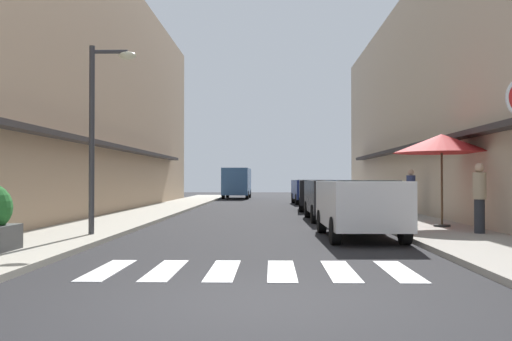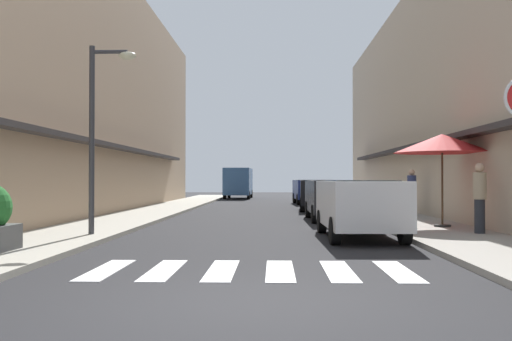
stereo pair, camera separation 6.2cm
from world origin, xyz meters
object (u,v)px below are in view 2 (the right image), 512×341
Objects in this scene: parked_car_near at (359,202)px; delivery_van at (238,180)px; parked_car_mid at (333,195)px; parked_car_far at (319,191)px; cafe_umbrella at (442,144)px; parked_car_distant at (310,189)px; street_lamp at (100,117)px; pedestrian_walking_far at (412,191)px; pedestrian_walking_near at (480,196)px.

delivery_van reaches higher than parked_car_near.
parked_car_near is 0.98× the size of parked_car_mid.
cafe_umbrella is at bearing -75.60° from parked_car_far.
parked_car_distant is 0.74× the size of delivery_van.
street_lamp is 1.70× the size of cafe_umbrella.
delivery_van reaches higher than pedestrian_walking_far.
parked_car_mid is at bearing 90.00° from parked_car_near.
delivery_van reaches higher than pedestrian_walking_near.
parked_car_distant is at bearing 90.00° from parked_car_mid.
pedestrian_walking_near is at bearing -76.36° from parked_car_far.
parked_car_mid is 0.83× the size of delivery_van.
cafe_umbrella is (2.74, -17.66, 1.61)m from parked_car_distant.
pedestrian_walking_far is (0.05, 7.31, -0.02)m from pedestrian_walking_near.
cafe_umbrella is (9.28, 2.50, -0.53)m from street_lamp.
delivery_van is at bearing -78.79° from pedestrian_walking_far.
street_lamp reaches higher than parked_car_mid.
street_lamp reaches higher than parked_car_distant.
pedestrian_walking_near is at bearing 3.66° from parked_car_near.
parked_car_near is 1.57× the size of cafe_umbrella.
pedestrian_walking_near is at bearing -63.09° from parked_car_mid.
parked_car_far is 13.06m from pedestrian_walking_near.
parked_car_mid is 6.62m from parked_car_far.
street_lamp reaches higher than cafe_umbrella.
parked_car_mid is at bearing 44.97° from street_lamp.
pedestrian_walking_far is at bearing -153.87° from pedestrian_walking_near.
parked_car_near and parked_car_mid have the same top height.
street_lamp is 9.62m from cafe_umbrella.
parked_car_mid is at bearing -78.14° from delivery_van.
cafe_umbrella reaches higher than parked_car_near.
pedestrian_walking_far is at bearing 85.73° from cafe_umbrella.
parked_car_mid is 9.49m from street_lamp.
parked_car_far is 2.56× the size of pedestrian_walking_far.
parked_car_far is 6.22m from pedestrian_walking_far.
pedestrian_walking_near is at bearing -80.40° from cafe_umbrella.
pedestrian_walking_near is at bearing -74.83° from delivery_van.
cafe_umbrella reaches higher than parked_car_distant.
parked_car_far is 11.12m from cafe_umbrella.
parked_car_far is 1.12× the size of parked_car_distant.
delivery_van reaches higher than parked_car_distant.
pedestrian_walking_near is (3.08, 0.20, 0.14)m from parked_car_near.
parked_car_near is at bearing -90.00° from parked_car_distant.
pedestrian_walking_near is (0.34, -2.03, -1.46)m from cafe_umbrella.
parked_car_near is at bearing -80.60° from delivery_van.
street_lamp is at bearing -164.92° from cafe_umbrella.
parked_car_mid is 1.00× the size of parked_car_far.
cafe_umbrella is (2.74, 2.23, 1.61)m from parked_car_near.
delivery_van is at bearing 86.89° from street_lamp.
pedestrian_walking_near is (3.08, -6.07, 0.14)m from parked_car_mid.
parked_car_mid is at bearing 12.96° from pedestrian_walking_far.
parked_car_distant is (0.00, 19.89, -0.00)m from parked_car_near.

